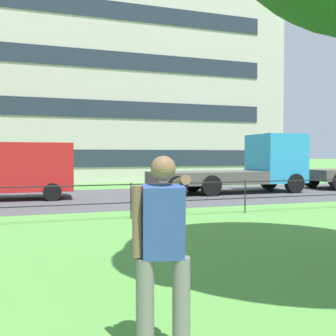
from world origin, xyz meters
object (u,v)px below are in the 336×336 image
at_px(person_thrower, 163,247).
at_px(flatbed_truck_center, 249,166).
at_px(apartment_building_background, 79,57).
at_px(panel_van_left, 8,167).

distance_m(person_thrower, flatbed_truck_center, 15.29).
bearing_deg(person_thrower, apartment_building_background, 86.47).
relative_size(panel_van_left, apartment_building_background, 0.18).
height_order(panel_van_left, apartment_building_background, apartment_building_background).
height_order(flatbed_truck_center, apartment_building_background, apartment_building_background).
bearing_deg(apartment_building_background, person_thrower, -93.53).
bearing_deg(flatbed_truck_center, apartment_building_background, 112.96).
xyz_separation_m(person_thrower, apartment_building_background, (1.74, 28.18, 8.57)).
distance_m(panel_van_left, apartment_building_background, 17.68).
xyz_separation_m(flatbed_truck_center, apartment_building_background, (-6.48, 15.30, 8.30)).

